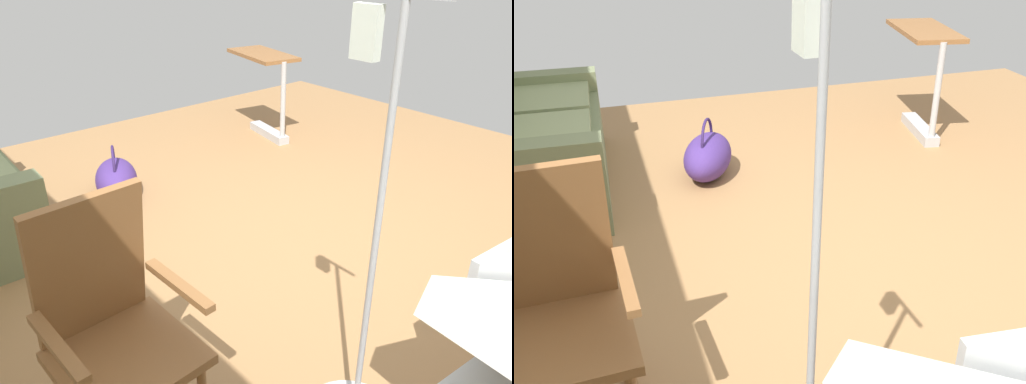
# 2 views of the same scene
# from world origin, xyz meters

# --- Properties ---
(ground_plane) EXTENTS (6.48, 6.48, 0.00)m
(ground_plane) POSITION_xyz_m (0.00, 0.00, 0.00)
(ground_plane) COLOR #9E7247
(rocking_chair) EXTENTS (0.78, 0.52, 1.05)m
(rocking_chair) POSITION_xyz_m (-0.49, 1.51, 0.50)
(rocking_chair) COLOR brown
(rocking_chair) RESTS_ON ground
(overbed_table) EXTENTS (0.87, 0.54, 0.84)m
(overbed_table) POSITION_xyz_m (1.82, -1.29, 0.53)
(overbed_table) COLOR #B2B5BA
(overbed_table) RESTS_ON ground
(duffel_bag) EXTENTS (0.64, 0.53, 0.43)m
(duffel_bag) POSITION_xyz_m (1.50, 0.57, 0.15)
(duffel_bag) COLOR #472D7A
(duffel_bag) RESTS_ON ground
(iv_pole) EXTENTS (0.44, 0.44, 1.69)m
(iv_pole) POSITION_xyz_m (-1.08, 0.81, 0.25)
(iv_pole) COLOR #B2B5BA
(iv_pole) RESTS_ON ground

